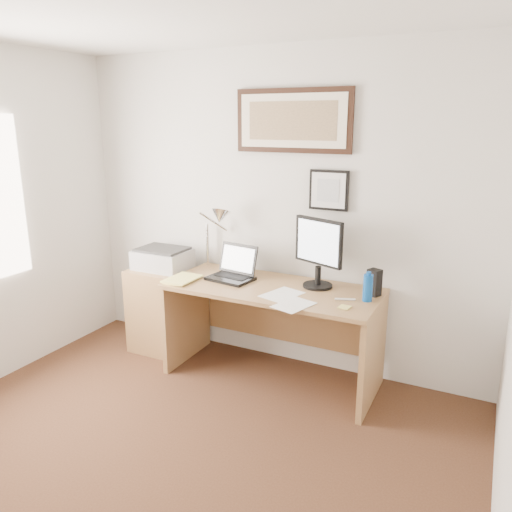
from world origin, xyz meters
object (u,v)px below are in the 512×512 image
Objects in this scene: side_cabinet at (162,310)px; laptop at (233,271)px; water_bottle at (368,288)px; lcd_monitor at (318,250)px; desk at (277,312)px; book at (171,277)px; printer at (163,258)px.

side_cabinet is 1.97× the size of laptop.
water_bottle is 0.37× the size of lcd_monitor.
water_bottle is at bearing -2.12° from laptop.
side_cabinet is 1.08m from desk.
lcd_monitor is at bearing 10.65° from desk.
book is 0.65× the size of printer.
desk is 4.31× the size of laptop.
desk is 0.61m from lcd_monitor.
laptop reaches higher than water_bottle.
laptop is at bearing 177.88° from water_bottle.
side_cabinet is 0.53m from book.
water_bottle is at bearing 7.01° from book.
side_cabinet is 1.66× the size of printer.
side_cabinet is 3.85× the size of water_bottle.
side_cabinet is 1.40× the size of lcd_monitor.
book is at bearing -172.99° from water_bottle.
desk is at bearing 4.61° from laptop.
lcd_monitor reaches higher than laptop.
water_bottle reaches higher than side_cabinet.
book is 0.87m from desk.
laptop is at bearing -2.58° from printer.
printer is (0.00, 0.04, 0.45)m from side_cabinet.
laptop is (0.43, 0.22, 0.05)m from book.
book is at bearing -162.28° from desk.
laptop is at bearing -175.39° from desk.
lcd_monitor is at bearing 7.38° from laptop.
laptop is at bearing 0.49° from side_cabinet.
water_bottle is at bearing -2.30° from printer.
lcd_monitor is (-0.41, 0.13, 0.20)m from water_bottle.
water_bottle is 0.12× the size of desk.
desk is (-0.71, 0.07, -0.33)m from water_bottle.
printer is (-1.07, 0.00, 0.30)m from desk.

